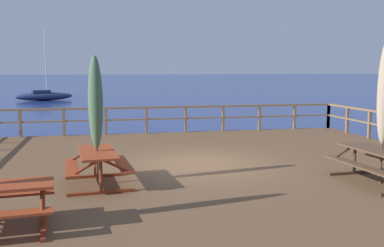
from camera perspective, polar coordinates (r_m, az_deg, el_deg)
ground_plane at (r=12.16m, az=0.91°, el=-8.63°), size 600.00×600.00×0.00m
wooden_deck at (r=12.07m, az=0.91°, el=-6.97°), size 14.74×12.30×0.73m
railing_waterside_far at (r=17.70m, az=-3.39°, el=1.14°), size 14.54×0.10×1.09m
picnic_table_back_right at (r=10.74m, az=23.40°, el=-4.24°), size 1.52×2.26×0.78m
picnic_table_back_left at (r=9.92m, az=-12.25°, el=-4.77°), size 1.56×1.95×0.78m
patio_umbrella_tall_mid_left at (r=9.81m, az=-12.52°, el=2.62°), size 0.32×0.32×2.88m
sailboat_distant at (r=49.27m, az=-18.81°, el=3.46°), size 6.22×3.53×7.72m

